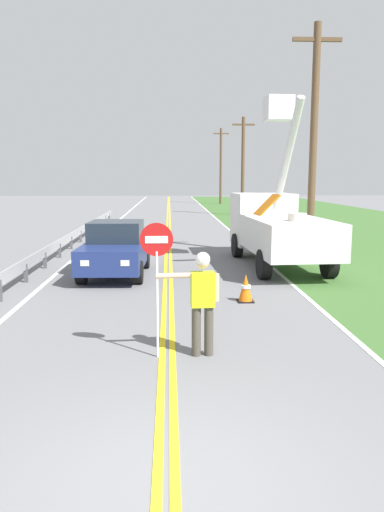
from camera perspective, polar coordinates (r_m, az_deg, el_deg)
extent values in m
plane|color=slate|center=(5.50, -3.01, -24.92)|extent=(160.00, 160.00, 0.00)
cube|color=yellow|center=(24.75, -2.95, 1.94)|extent=(0.11, 110.00, 0.01)
cube|color=yellow|center=(24.75, -2.54, 1.94)|extent=(0.11, 110.00, 0.01)
cube|color=silver|center=(25.01, 5.54, 1.98)|extent=(0.12, 110.00, 0.01)
cube|color=silver|center=(25.02, -11.02, 1.86)|extent=(0.12, 110.00, 0.01)
cylinder|color=#474238|center=(8.67, 1.95, -8.62)|extent=(0.16, 0.16, 0.88)
cylinder|color=#474238|center=(8.64, 0.49, -8.67)|extent=(0.16, 0.16, 0.88)
cube|color=#C6EA19|center=(8.46, 1.24, -3.87)|extent=(0.41, 0.26, 0.60)
cylinder|color=beige|center=(8.36, -2.16, -2.28)|extent=(0.60, 0.13, 0.09)
cylinder|color=beige|center=(8.49, 2.85, -3.63)|extent=(0.09, 0.09, 0.48)
sphere|color=beige|center=(8.37, 1.25, -0.73)|extent=(0.22, 0.22, 0.22)
sphere|color=white|center=(8.36, 1.25, -0.39)|extent=(0.25, 0.25, 0.25)
cylinder|color=silver|center=(8.46, -4.04, -5.67)|extent=(0.04, 0.04, 1.85)
cylinder|color=#B71414|center=(8.25, -4.12, 1.91)|extent=(0.56, 0.03, 0.56)
cube|color=white|center=(8.23, -4.13, 1.89)|extent=(0.38, 0.01, 0.12)
cube|color=silver|center=(16.31, 11.01, 2.34)|extent=(2.54, 4.72, 1.10)
cube|color=silver|center=(19.60, 8.14, 4.26)|extent=(2.31, 2.22, 2.00)
cube|color=#1E2833|center=(20.57, 7.47, 5.33)|extent=(1.98, 0.17, 0.90)
cylinder|color=silver|center=(15.37, 12.06, 4.42)|extent=(0.56, 0.56, 0.24)
cylinder|color=silver|center=(16.52, 10.95, 11.11)|extent=(0.38, 2.67, 3.54)
cube|color=white|center=(17.85, 9.95, 16.45)|extent=(0.95, 0.95, 0.80)
cube|color=orange|center=(14.17, 8.64, 5.88)|extent=(0.64, 0.83, 0.59)
cylinder|color=black|center=(19.29, 5.24, 1.25)|extent=(0.37, 0.94, 0.92)
cylinder|color=black|center=(19.79, 11.11, 1.31)|extent=(0.37, 0.94, 0.92)
cylinder|color=black|center=(15.16, 8.31, -0.96)|extent=(0.37, 0.94, 0.92)
cylinder|color=black|center=(15.78, 15.58, -0.80)|extent=(0.37, 0.94, 0.92)
cube|color=navy|center=(15.73, -8.83, 0.28)|extent=(1.98, 4.16, 0.72)
cube|color=#1E2833|center=(15.89, -8.76, 2.85)|extent=(1.68, 1.78, 0.64)
cube|color=#EAEACC|center=(13.67, -7.74, -0.80)|extent=(0.24, 0.07, 0.16)
cube|color=#EAEACC|center=(13.85, -12.28, -0.80)|extent=(0.24, 0.07, 0.16)
cylinder|color=black|center=(14.45, -6.28, -1.89)|extent=(0.30, 0.69, 0.68)
cylinder|color=black|center=(14.71, -12.66, -1.87)|extent=(0.30, 0.69, 0.68)
cylinder|color=black|center=(16.95, -5.45, -0.25)|extent=(0.30, 0.69, 0.68)
cylinder|color=black|center=(17.16, -10.91, -0.26)|extent=(0.30, 0.69, 0.68)
cylinder|color=brown|center=(19.36, 13.84, 12.43)|extent=(0.28, 0.28, 8.59)
cube|color=brown|center=(19.94, 14.28, 23.08)|extent=(1.80, 0.14, 0.14)
cylinder|color=brown|center=(40.77, 5.90, 10.22)|extent=(0.28, 0.28, 7.84)
cube|color=brown|center=(40.97, 5.98, 14.87)|extent=(1.80, 0.14, 0.14)
cylinder|color=brown|center=(58.28, 3.35, 10.29)|extent=(0.28, 0.28, 8.65)
cube|color=brown|center=(58.48, 3.38, 13.94)|extent=(1.80, 0.14, 0.14)
cone|color=orange|center=(12.40, 6.21, -3.68)|extent=(0.36, 0.36, 0.70)
cylinder|color=white|center=(12.39, 6.22, -3.52)|extent=(0.25, 0.25, 0.08)
cube|color=black|center=(12.47, 6.19, -5.18)|extent=(0.40, 0.40, 0.03)
cube|color=#9EA0A3|center=(20.82, -14.41, 1.82)|extent=(0.06, 32.00, 0.32)
cube|color=#4C4C51|center=(13.25, -21.35, -3.76)|extent=(0.10, 0.10, 0.55)
cube|color=#4C4C51|center=(15.38, -18.65, -1.90)|extent=(0.10, 0.10, 0.55)
cube|color=#4C4C51|center=(17.55, -16.63, -0.49)|extent=(0.10, 0.10, 0.55)
cube|color=#4C4C51|center=(19.75, -15.05, 0.61)|extent=(0.10, 0.10, 0.55)
cube|color=#4C4C51|center=(21.97, -13.79, 1.49)|extent=(0.10, 0.10, 0.55)
cube|color=#4C4C51|center=(24.20, -12.76, 2.21)|extent=(0.10, 0.10, 0.55)
cube|color=#4C4C51|center=(26.44, -11.90, 2.80)|extent=(0.10, 0.10, 0.55)
cube|color=#4C4C51|center=(28.68, -11.17, 3.30)|extent=(0.10, 0.10, 0.55)
cube|color=#4C4C51|center=(30.94, -10.56, 3.73)|extent=(0.10, 0.10, 0.55)
cube|color=#4C4C51|center=(33.19, -10.02, 4.10)|extent=(0.10, 0.10, 0.55)
cube|color=#4C4C51|center=(35.45, -9.55, 4.42)|extent=(0.10, 0.10, 0.55)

